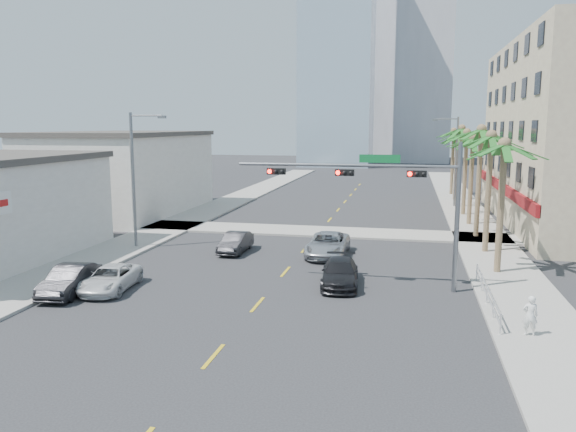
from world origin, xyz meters
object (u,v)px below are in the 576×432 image
(car_parked_mid, at_px, (70,280))
(pedestrian, at_px, (530,316))
(car_lane_left, at_px, (236,242))
(car_lane_center, at_px, (328,245))
(traffic_signal_mast, at_px, (391,189))
(car_parked_far, at_px, (110,278))
(car_lane_right, at_px, (340,273))

(car_parked_mid, height_order, pedestrian, pedestrian)
(car_lane_left, height_order, car_lane_center, car_lane_center)
(traffic_signal_mast, bearing_deg, car_parked_far, -166.37)
(traffic_signal_mast, relative_size, car_lane_right, 2.44)
(car_parked_mid, distance_m, car_lane_left, 11.69)
(car_lane_left, xyz_separation_m, car_lane_right, (7.56, -6.22, 0.02))
(car_lane_center, bearing_deg, car_parked_mid, -136.35)
(car_parked_mid, xyz_separation_m, car_lane_left, (5.17, 10.49, -0.06))
(car_parked_far, height_order, car_lane_right, car_lane_right)
(car_parked_far, relative_size, car_lane_left, 1.12)
(car_lane_center, height_order, pedestrian, pedestrian)
(car_lane_center, relative_size, car_lane_right, 1.15)
(car_parked_mid, bearing_deg, pedestrian, -10.77)
(car_parked_far, relative_size, car_lane_right, 0.96)
(car_lane_center, bearing_deg, car_lane_left, -177.89)
(car_parked_far, distance_m, pedestrian, 19.35)
(traffic_signal_mast, xyz_separation_m, car_lane_left, (-10.02, 6.20, -4.42))
(car_parked_far, xyz_separation_m, car_lane_right, (11.13, 3.27, 0.05))
(traffic_signal_mast, bearing_deg, car_parked_mid, -164.22)
(car_parked_far, bearing_deg, car_lane_center, 39.54)
(traffic_signal_mast, relative_size, car_lane_left, 2.83)
(traffic_signal_mast, xyz_separation_m, car_lane_right, (-2.45, -0.02, -4.40))
(traffic_signal_mast, distance_m, pedestrian, 9.04)
(car_lane_center, distance_m, pedestrian, 15.56)
(car_lane_center, xyz_separation_m, car_lane_right, (1.57, -6.46, -0.07))
(car_parked_mid, bearing_deg, car_lane_left, 57.12)
(car_lane_center, bearing_deg, traffic_signal_mast, -58.23)
(car_lane_right, bearing_deg, car_parked_far, -168.85)
(traffic_signal_mast, bearing_deg, pedestrian, -45.94)
(car_parked_far, bearing_deg, car_parked_mid, -154.05)
(car_lane_left, bearing_deg, car_lane_right, -38.69)
(traffic_signal_mast, bearing_deg, car_lane_center, 121.99)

